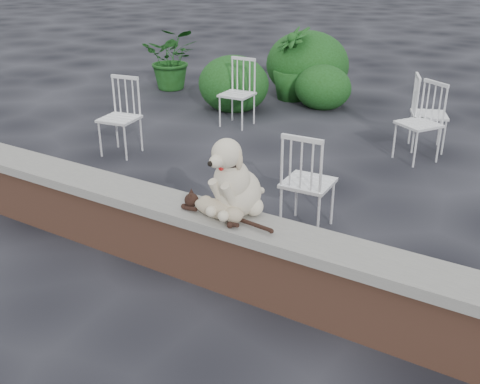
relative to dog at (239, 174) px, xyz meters
The scene contains 13 objects.
ground 1.01m from the dog, 167.65° to the right, with size 60.00×60.00×0.00m, color black.
brick_wall 0.80m from the dog, 167.65° to the right, with size 6.00×0.30×0.50m, color brown.
capstone 0.60m from the dog, 167.65° to the right, with size 6.20×0.40×0.08m, color slate.
dog is the anchor object (origin of this frame).
cat 0.29m from the dog, 118.07° to the right, with size 0.93×0.22×0.16m, color tan, non-canonical shape.
chair_a 3.23m from the dog, 148.80° to the left, with size 0.56×0.56×0.94m, color white, non-canonical shape.
chair_b 4.05m from the dog, 122.08° to the left, with size 0.56×0.56×0.94m, color white, non-canonical shape.
chair_e 3.86m from the dog, 83.52° to the left, with size 0.56×0.56×0.94m, color white, non-canonical shape.
chair_d 3.41m from the dog, 82.68° to the left, with size 0.56×0.56×0.94m, color white, non-canonical shape.
chair_c 1.15m from the dog, 86.06° to the left, with size 0.56×0.56×0.94m, color white, non-canonical shape.
potted_plant_a 6.34m from the dog, 132.36° to the left, with size 0.97×0.84×1.08m, color #163F12.
potted_plant_b 5.57m from the dog, 112.55° to the left, with size 0.66×0.66×1.18m, color #163F12.
shrubbery 5.54m from the dog, 112.95° to the left, with size 2.15×2.65×1.13m.
Camera 1 is at (2.45, -3.10, 2.44)m, focal length 42.12 mm.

